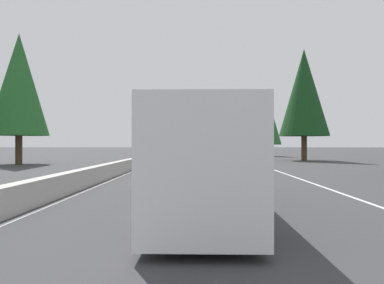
{
  "coord_description": "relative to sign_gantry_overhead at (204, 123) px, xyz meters",
  "views": [
    {
      "loc": [
        -1.31,
        -5.44,
        2.14
      ],
      "look_at": [
        60.21,
        -4.12,
        2.44
      ],
      "focal_mm": 33.91,
      "sensor_mm": 36.0,
      "label": 1
    }
  ],
  "objects": [
    {
      "name": "sedan_far_center",
      "position": [
        62.96,
        4.09,
        -4.63
      ],
      "size": [
        4.4,
        1.8,
        1.47
      ],
      "color": "white",
      "rests_on": "ground"
    },
    {
      "name": "ground_plane",
      "position": [
        5.15,
        6.03,
        -5.32
      ],
      "size": [
        320.0,
        320.0,
        0.0
      ],
      "primitive_type": "plane",
      "color": "#38383A"
    },
    {
      "name": "sedan_mid_right",
      "position": [
        68.89,
        -3.05,
        -4.63
      ],
      "size": [
        4.4,
        1.8,
        1.47
      ],
      "color": "#1E4793",
      "rests_on": "ground"
    },
    {
      "name": "shoulder_stripe_right",
      "position": [
        15.15,
        -5.49,
        -5.31
      ],
      "size": [
        160.0,
        0.16,
        0.01
      ],
      "primitive_type": "cube",
      "color": "silver",
      "rests_on": "ground"
    },
    {
      "name": "bus_mid_center",
      "position": [
        43.04,
        0.44,
        -3.6
      ],
      "size": [
        11.5,
        2.55,
        3.1
      ],
      "color": "#1E4793",
      "rests_on": "ground"
    },
    {
      "name": "conifer_right_near",
      "position": [
        -9.8,
        -12.69,
        3.35
      ],
      "size": [
        6.27,
        6.27,
        14.24
      ],
      "color": "#4C3823",
      "rests_on": "ground"
    },
    {
      "name": "conifer_right_mid",
      "position": [
        5.89,
        -11.32,
        0.22
      ],
      "size": [
        4.01,
        4.01,
        9.12
      ],
      "color": "#4C3823",
      "rests_on": "ground"
    },
    {
      "name": "sedan_distant_a",
      "position": [
        -20.21,
        -2.95,
        -4.63
      ],
      "size": [
        4.4,
        1.8,
        1.47
      ],
      "color": "#AD931E",
      "rests_on": "ground"
    },
    {
      "name": "pickup_mid_left",
      "position": [
        26.56,
        0.42,
        -4.4
      ],
      "size": [
        5.6,
        2.0,
        1.86
      ],
      "color": "maroon",
      "rests_on": "ground"
    },
    {
      "name": "conifer_left_near",
      "position": [
        -18.89,
        19.43,
        3.0
      ],
      "size": [
        6.02,
        6.02,
        13.68
      ],
      "color": "#4C3823",
      "rests_on": "ground"
    },
    {
      "name": "median_barrier",
      "position": [
        25.15,
        6.33,
        -4.87
      ],
      "size": [
        180.0,
        0.56,
        0.9
      ],
      "primitive_type": "cube",
      "color": "#ADAAA3",
      "rests_on": "ground"
    },
    {
      "name": "bus_distant_b",
      "position": [
        -44.05,
        0.55,
        -3.6
      ],
      "size": [
        11.5,
        2.55,
        3.1
      ],
      "color": "white",
      "rests_on": "ground"
    },
    {
      "name": "sign_gantry_overhead",
      "position": [
        0.0,
        0.0,
        0.0
      ],
      "size": [
        0.5,
        12.68,
        6.68
      ],
      "color": "gray",
      "rests_on": "ground"
    },
    {
      "name": "box_truck_far_left",
      "position": [
        -15.03,
        0.5,
        -3.7
      ],
      "size": [
        8.5,
        2.4,
        2.95
      ],
      "color": "gold",
      "rests_on": "ground"
    },
    {
      "name": "shoulder_stripe_median",
      "position": [
        15.15,
        5.78,
        -5.31
      ],
      "size": [
        160.0,
        0.16,
        0.01
      ],
      "primitive_type": "cube",
      "color": "silver",
      "rests_on": "ground"
    },
    {
      "name": "minivan_far_right",
      "position": [
        30.27,
        -2.77,
        -4.36
      ],
      "size": [
        5.0,
        1.95,
        1.69
      ],
      "color": "#1E4793",
      "rests_on": "ground"
    }
  ]
}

